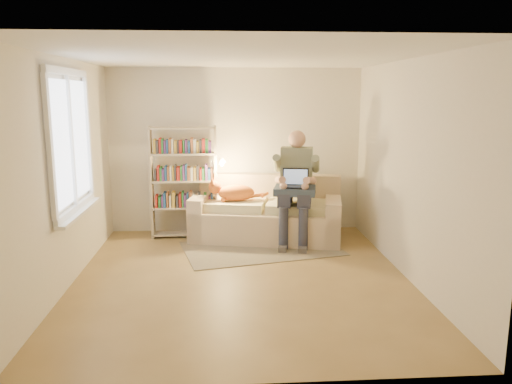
{
  "coord_description": "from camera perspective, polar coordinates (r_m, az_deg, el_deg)",
  "views": [
    {
      "loc": [
        -0.21,
        -5.72,
        2.18
      ],
      "look_at": [
        0.24,
        1.0,
        0.87
      ],
      "focal_mm": 35.0,
      "sensor_mm": 36.0,
      "label": 1
    }
  ],
  "objects": [
    {
      "name": "sofa",
      "position": [
        7.68,
        1.23,
        -2.78
      ],
      "size": [
        2.39,
        1.45,
        0.95
      ],
      "rotation": [
        0.0,
        0.0,
        -0.21
      ],
      "color": "beige",
      "rests_on": "floor"
    },
    {
      "name": "rug",
      "position": [
        7.23,
        0.62,
        -6.48
      ],
      "size": [
        2.41,
        1.74,
        0.01
      ],
      "primitive_type": "cube",
      "rotation": [
        0.0,
        0.0,
        0.23
      ],
      "color": "#7C715A",
      "rests_on": "floor"
    },
    {
      "name": "cat",
      "position": [
        7.55,
        -3.01,
        -0.01
      ],
      "size": [
        0.85,
        0.4,
        0.31
      ],
      "rotation": [
        0.0,
        0.0,
        -0.21
      ],
      "color": "orange",
      "rests_on": "sofa"
    },
    {
      "name": "blanket",
      "position": [
        7.21,
        5.08,
        0.15
      ],
      "size": [
        0.67,
        0.59,
        0.11
      ],
      "primitive_type": "cube",
      "rotation": [
        0.0,
        0.0,
        -0.21
      ],
      "color": "#293749",
      "rests_on": "person"
    },
    {
      "name": "wall_left",
      "position": [
        6.06,
        -21.01,
        1.93
      ],
      "size": [
        0.02,
        4.5,
        2.6
      ],
      "primitive_type": "cube",
      "color": "silver",
      "rests_on": "floor"
    },
    {
      "name": "floor",
      "position": [
        6.12,
        -1.66,
        -9.83
      ],
      "size": [
        4.5,
        4.5,
        0.0
      ],
      "primitive_type": "plane",
      "color": "olive",
      "rests_on": "ground"
    },
    {
      "name": "person",
      "position": [
        7.36,
        4.57,
        1.24
      ],
      "size": [
        0.6,
        0.82,
        1.67
      ],
      "rotation": [
        0.0,
        0.0,
        -0.21
      ],
      "color": "gray",
      "rests_on": "sofa"
    },
    {
      "name": "bookshelf",
      "position": [
        7.74,
        -8.24,
        1.77
      ],
      "size": [
        1.14,
        0.31,
        1.72
      ],
      "rotation": [
        0.0,
        0.0,
        0.02
      ],
      "color": "#C2B192",
      "rests_on": "floor"
    },
    {
      "name": "wall_back",
      "position": [
        8.02,
        -2.33,
        4.73
      ],
      "size": [
        4.0,
        0.02,
        2.6
      ],
      "primitive_type": "cube",
      "color": "silver",
      "rests_on": "floor"
    },
    {
      "name": "window",
      "position": [
        6.22,
        -20.06,
        2.92
      ],
      "size": [
        0.12,
        1.52,
        1.69
      ],
      "color": "white",
      "rests_on": "wall_left"
    },
    {
      "name": "ceiling",
      "position": [
        5.74,
        -1.81,
        15.22
      ],
      "size": [
        4.0,
        4.5,
        0.02
      ],
      "primitive_type": "cube",
      "color": "white",
      "rests_on": "wall_back"
    },
    {
      "name": "wall_right",
      "position": [
        6.19,
        17.11,
        2.37
      ],
      "size": [
        0.02,
        4.5,
        2.6
      ],
      "primitive_type": "cube",
      "color": "silver",
      "rests_on": "floor"
    },
    {
      "name": "laptop",
      "position": [
        7.2,
        5.1,
        1.1
      ],
      "size": [
        0.43,
        0.38,
        0.33
      ],
      "rotation": [
        0.0,
        0.0,
        -0.21
      ],
      "color": "black",
      "rests_on": "blanket"
    },
    {
      "name": "wall_front",
      "position": [
        3.58,
        -0.38,
        -3.21
      ],
      "size": [
        4.0,
        0.02,
        2.6
      ],
      "primitive_type": "cube",
      "color": "silver",
      "rests_on": "floor"
    }
  ]
}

